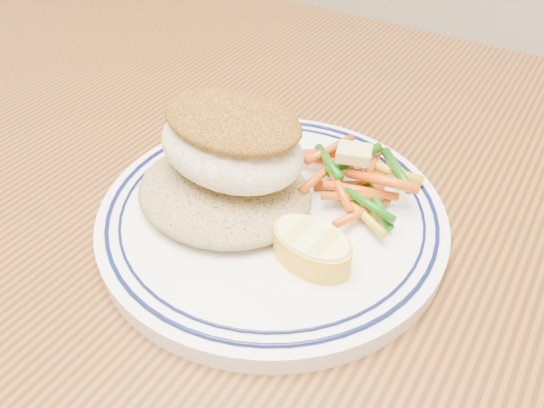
{
  "coord_description": "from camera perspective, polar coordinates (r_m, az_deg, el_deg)",
  "views": [
    {
      "loc": [
        0.2,
        -0.21,
        1.02
      ],
      "look_at": [
        0.04,
        0.04,
        0.77
      ],
      "focal_mm": 35.0,
      "sensor_mm": 36.0,
      "label": 1
    }
  ],
  "objects": [
    {
      "name": "lemon_wedge",
      "position": [
        0.35,
        4.29,
        -4.55
      ],
      "size": [
        0.06,
        0.06,
        0.02
      ],
      "color": "yellow",
      "rests_on": "plate"
    },
    {
      "name": "fish_fillet",
      "position": [
        0.38,
        -4.42,
        6.86
      ],
      "size": [
        0.12,
        0.09,
        0.06
      ],
      "color": "white",
      "rests_on": "rice_pilaf"
    },
    {
      "name": "plate",
      "position": [
        0.4,
        0.0,
        -1.15
      ],
      "size": [
        0.26,
        0.26,
        0.02
      ],
      "color": "white",
      "rests_on": "dining_table"
    },
    {
      "name": "dining_table",
      "position": [
        0.47,
        -6.75,
        -11.39
      ],
      "size": [
        1.5,
        0.9,
        0.75
      ],
      "color": "#4A290E",
      "rests_on": "ground"
    },
    {
      "name": "vegetable_pile",
      "position": [
        0.41,
        9.07,
        2.73
      ],
      "size": [
        0.11,
        0.1,
        0.03
      ],
      "color": "#CA4A0A",
      "rests_on": "plate"
    },
    {
      "name": "rice_pilaf",
      "position": [
        0.39,
        -5.2,
        1.75
      ],
      "size": [
        0.13,
        0.12,
        0.03
      ],
      "primitive_type": "ellipsoid",
      "color": "olive",
      "rests_on": "plate"
    },
    {
      "name": "butter_pat",
      "position": [
        0.39,
        8.84,
        5.41
      ],
      "size": [
        0.03,
        0.03,
        0.01
      ],
      "primitive_type": "cube",
      "rotation": [
        0.0,
        0.0,
        0.32
      ],
      "color": "#E0C76D",
      "rests_on": "vegetable_pile"
    }
  ]
}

